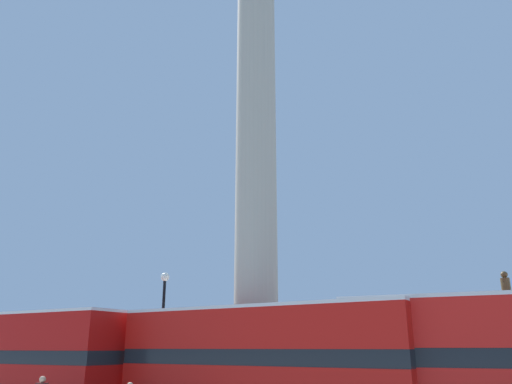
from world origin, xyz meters
The scene contains 4 objects.
monument_column centered at (0.00, 0.00, 9.23)m, with size 5.59×5.59×25.99m.
bus_a centered at (-9.05, -5.15, 2.35)m, with size 10.65×3.08×4.24m.
bus_b centered at (2.45, -4.15, 2.33)m, with size 11.64×3.52×4.20m.
street_lamp centered at (-3.98, -1.87, 3.41)m, with size 0.41×0.41×6.18m.
Camera 1 is at (11.21, -21.14, 2.71)m, focal length 35.00 mm.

